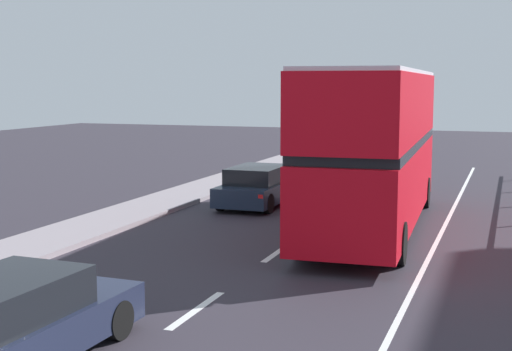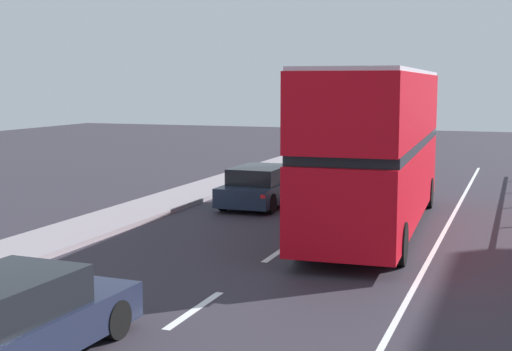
% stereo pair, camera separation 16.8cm
% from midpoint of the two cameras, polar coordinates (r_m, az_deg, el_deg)
% --- Properties ---
extents(lane_paint_markings, '(3.69, 46.00, 0.01)m').
position_cam_midpoint_polar(lane_paint_markings, '(14.03, 5.56, -9.79)').
color(lane_paint_markings, silver).
rests_on(lane_paint_markings, ground).
extents(double_decker_bus_red, '(2.95, 11.18, 4.45)m').
position_cam_midpoint_polar(double_decker_bus_red, '(20.60, 9.04, 2.35)').
color(double_decker_bus_red, red).
rests_on(double_decker_bus_red, ground).
extents(hatchback_car_near, '(1.97, 4.54, 1.36)m').
position_cam_midpoint_polar(hatchback_car_near, '(11.32, -19.16, -10.93)').
color(hatchback_car_near, '#1B2037').
rests_on(hatchback_car_near, ground).
extents(sedan_car_ahead, '(1.85, 4.35, 1.33)m').
position_cam_midpoint_polar(sedan_car_ahead, '(24.60, 0.03, -0.85)').
color(sedan_car_ahead, '#1B2639').
rests_on(sedan_car_ahead, ground).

